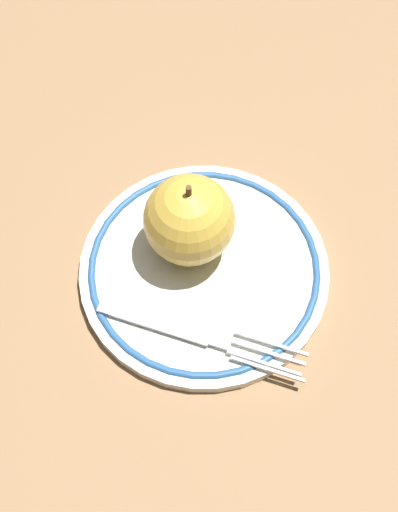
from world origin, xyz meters
name	(u,v)px	position (x,y,z in m)	size (l,w,h in m)	color
ground_plane	(204,274)	(0.00, 0.00, 0.00)	(2.00, 2.00, 0.00)	olive
plate	(199,271)	(0.00, 0.00, 0.01)	(0.21, 0.21, 0.01)	silver
apple_red_whole	(195,218)	(0.02, 0.00, 0.05)	(0.07, 0.07, 0.08)	gold
fork	(194,334)	(-0.05, 0.04, 0.01)	(0.14, 0.13, 0.00)	silver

